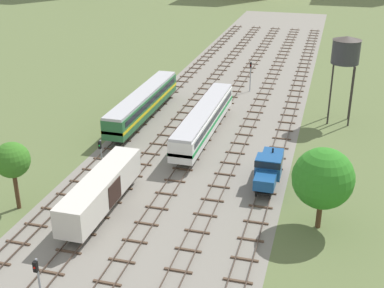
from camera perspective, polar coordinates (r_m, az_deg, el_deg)
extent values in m
plane|color=#5B6B3D|center=(79.14, 3.39, 3.89)|extent=(480.00, 480.00, 0.00)
cube|color=gray|center=(79.14, 3.39, 3.90)|extent=(23.82, 176.00, 0.01)
cube|color=#47382D|center=(82.69, -3.69, 4.92)|extent=(0.07, 126.00, 0.15)
cube|color=#47382D|center=(82.25, -2.74, 4.84)|extent=(0.07, 126.00, 0.15)
cube|color=brown|center=(49.65, -18.43, -10.18)|extent=(2.40, 0.22, 0.14)
cube|color=brown|center=(51.71, -16.64, -8.46)|extent=(2.40, 0.22, 0.14)
cube|color=brown|center=(53.87, -15.00, -6.88)|extent=(2.40, 0.22, 0.14)
cube|color=brown|center=(56.10, -13.50, -5.41)|extent=(2.40, 0.22, 0.14)
cube|color=brown|center=(58.40, -12.13, -4.06)|extent=(2.40, 0.22, 0.14)
cube|color=brown|center=(60.76, -10.86, -2.80)|extent=(2.40, 0.22, 0.14)
cube|color=brown|center=(63.17, -9.69, -1.64)|extent=(2.40, 0.22, 0.14)
cube|color=brown|center=(65.64, -8.61, -0.57)|extent=(2.40, 0.22, 0.14)
cube|color=brown|center=(68.14, -7.61, 0.43)|extent=(2.40, 0.22, 0.14)
cube|color=brown|center=(70.69, -6.68, 1.35)|extent=(2.40, 0.22, 0.14)
cube|color=brown|center=(73.27, -5.82, 2.21)|extent=(2.40, 0.22, 0.14)
cube|color=brown|center=(75.88, -5.01, 3.01)|extent=(2.40, 0.22, 0.14)
cube|color=brown|center=(78.51, -4.25, 3.76)|extent=(2.40, 0.22, 0.14)
cube|color=brown|center=(81.18, -3.55, 4.46)|extent=(2.40, 0.22, 0.14)
cube|color=brown|center=(83.86, -2.89, 5.11)|extent=(2.40, 0.22, 0.14)
cube|color=brown|center=(86.57, -2.26, 5.72)|extent=(2.40, 0.22, 0.14)
cube|color=brown|center=(89.30, -1.68, 6.29)|extent=(2.40, 0.22, 0.14)
cube|color=brown|center=(92.04, -1.13, 6.83)|extent=(2.40, 0.22, 0.14)
cube|color=brown|center=(94.80, -0.61, 7.34)|extent=(2.40, 0.22, 0.14)
cube|color=brown|center=(97.57, -0.11, 7.82)|extent=(2.40, 0.22, 0.14)
cube|color=brown|center=(100.35, 0.35, 8.27)|extent=(2.40, 0.22, 0.14)
cube|color=brown|center=(103.15, 0.80, 8.69)|extent=(2.40, 0.22, 0.14)
cube|color=brown|center=(105.96, 1.22, 9.10)|extent=(2.40, 0.22, 0.14)
cube|color=brown|center=(108.78, 1.61, 9.48)|extent=(2.40, 0.22, 0.14)
cube|color=brown|center=(111.61, 1.99, 9.84)|extent=(2.40, 0.22, 0.14)
cube|color=brown|center=(114.44, 2.36, 10.18)|extent=(2.40, 0.22, 0.14)
cube|color=brown|center=(117.29, 2.70, 10.51)|extent=(2.40, 0.22, 0.14)
cube|color=brown|center=(120.14, 3.03, 10.82)|extent=(2.40, 0.22, 0.14)
cube|color=brown|center=(123.00, 3.34, 11.11)|extent=(2.40, 0.22, 0.14)
cube|color=brown|center=(125.87, 3.64, 11.40)|extent=(2.40, 0.22, 0.14)
cube|color=brown|center=(128.74, 3.93, 11.67)|extent=(2.40, 0.22, 0.14)
cube|color=brown|center=(131.62, 4.21, 11.92)|extent=(2.40, 0.22, 0.14)
cube|color=brown|center=(134.50, 4.47, 12.17)|extent=(2.40, 0.22, 0.14)
cube|color=brown|center=(137.39, 4.73, 12.40)|extent=(2.40, 0.22, 0.14)
cube|color=brown|center=(140.28, 4.97, 12.63)|extent=(2.40, 0.22, 0.14)
cube|color=#47382D|center=(81.27, -0.37, 4.63)|extent=(0.07, 126.00, 0.15)
cube|color=#47382D|center=(80.91, 0.61, 4.55)|extent=(0.07, 126.00, 0.15)
cube|color=brown|center=(45.25, -15.12, -13.37)|extent=(2.40, 0.22, 0.14)
cube|color=brown|center=(47.31, -13.31, -11.34)|extent=(2.40, 0.22, 0.14)
cube|color=brown|center=(49.48, -11.67, -9.47)|extent=(2.40, 0.22, 0.14)
cube|color=brown|center=(51.72, -10.19, -7.76)|extent=(2.40, 0.22, 0.14)
cube|color=brown|center=(54.04, -8.85, -6.19)|extent=(2.40, 0.22, 0.14)
cube|color=brown|center=(56.43, -7.63, -4.74)|extent=(2.40, 0.22, 0.14)
cube|color=brown|center=(58.87, -6.51, -3.41)|extent=(2.40, 0.22, 0.14)
cube|color=brown|center=(61.36, -5.48, -2.19)|extent=(2.40, 0.22, 0.14)
cube|color=brown|center=(63.89, -4.54, -1.06)|extent=(2.40, 0.22, 0.14)
cube|color=brown|center=(66.46, -3.67, -0.02)|extent=(2.40, 0.22, 0.14)
cube|color=brown|center=(69.07, -2.86, 0.94)|extent=(2.40, 0.22, 0.14)
cube|color=brown|center=(71.71, -2.11, 1.84)|extent=(2.40, 0.22, 0.14)
cube|color=brown|center=(74.37, -1.42, 2.66)|extent=(2.40, 0.22, 0.14)
cube|color=brown|center=(77.06, -0.77, 3.43)|extent=(2.40, 0.22, 0.14)
cube|color=brown|center=(79.77, -0.17, 4.15)|extent=(2.40, 0.22, 0.14)
cube|color=brown|center=(82.50, 0.40, 4.82)|extent=(2.40, 0.22, 0.14)
cube|color=brown|center=(85.25, 0.93, 5.45)|extent=(2.40, 0.22, 0.14)
cube|color=brown|center=(88.02, 1.42, 6.04)|extent=(2.40, 0.22, 0.14)
cube|color=brown|center=(90.80, 1.89, 6.59)|extent=(2.40, 0.22, 0.14)
cube|color=brown|center=(93.60, 2.33, 7.11)|extent=(2.40, 0.22, 0.14)
cube|color=brown|center=(96.40, 2.75, 7.59)|extent=(2.40, 0.22, 0.14)
cube|color=brown|center=(99.22, 3.14, 8.05)|extent=(2.40, 0.22, 0.14)
cube|color=brown|center=(102.05, 3.52, 8.48)|extent=(2.40, 0.22, 0.14)
cube|color=brown|center=(104.89, 3.87, 8.89)|extent=(2.40, 0.22, 0.14)
cube|color=brown|center=(107.73, 4.21, 9.28)|extent=(2.40, 0.22, 0.14)
cube|color=brown|center=(110.59, 4.52, 9.65)|extent=(2.40, 0.22, 0.14)
cube|color=brown|center=(113.45, 4.83, 10.00)|extent=(2.40, 0.22, 0.14)
cube|color=brown|center=(116.32, 5.12, 10.33)|extent=(2.40, 0.22, 0.14)
cube|color=brown|center=(119.20, 5.39, 10.64)|extent=(2.40, 0.22, 0.14)
cube|color=brown|center=(122.08, 5.66, 10.94)|extent=(2.40, 0.22, 0.14)
cube|color=brown|center=(124.97, 5.91, 11.23)|extent=(2.40, 0.22, 0.14)
cube|color=brown|center=(127.86, 6.15, 11.50)|extent=(2.40, 0.22, 0.14)
cube|color=brown|center=(130.76, 6.38, 11.76)|extent=(2.40, 0.22, 0.14)
cube|color=brown|center=(133.66, 6.60, 12.01)|extent=(2.40, 0.22, 0.14)
cube|color=brown|center=(136.56, 6.81, 12.25)|extent=(2.40, 0.22, 0.14)
cube|color=brown|center=(139.47, 7.01, 12.48)|extent=(2.40, 0.22, 0.14)
cube|color=#47382D|center=(80.13, 3.05, 4.32)|extent=(0.07, 126.00, 0.15)
cube|color=#47382D|center=(79.85, 4.05, 4.22)|extent=(0.07, 126.00, 0.15)
cube|color=brown|center=(43.25, -9.23, -14.73)|extent=(2.40, 0.22, 0.14)
cube|color=brown|center=(45.40, -7.65, -12.51)|extent=(2.40, 0.22, 0.14)
cube|color=brown|center=(47.65, -6.25, -10.49)|extent=(2.40, 0.22, 0.14)
cube|color=brown|center=(49.98, -4.99, -8.65)|extent=(2.40, 0.22, 0.14)
cube|color=brown|center=(52.38, -3.85, -6.97)|extent=(2.40, 0.22, 0.14)
cube|color=brown|center=(54.83, -2.83, -5.44)|extent=(2.40, 0.22, 0.14)
cube|color=brown|center=(57.34, -1.89, -4.04)|extent=(2.40, 0.22, 0.14)
cube|color=brown|center=(59.89, -1.04, -2.75)|extent=(2.40, 0.22, 0.14)
cube|color=brown|center=(62.49, -0.26, -1.57)|extent=(2.40, 0.22, 0.14)
cube|color=brown|center=(65.11, 0.46, -0.49)|extent=(2.40, 0.22, 0.14)
cube|color=brown|center=(67.77, 1.12, 0.51)|extent=(2.40, 0.22, 0.14)
cube|color=brown|center=(70.46, 1.73, 1.43)|extent=(2.40, 0.22, 0.14)
cube|color=brown|center=(73.17, 2.30, 2.29)|extent=(2.40, 0.22, 0.14)
cube|color=brown|center=(75.90, 2.82, 3.08)|extent=(2.40, 0.22, 0.14)
cube|color=brown|center=(78.65, 3.31, 3.82)|extent=(2.40, 0.22, 0.14)
cube|color=brown|center=(81.42, 3.77, 4.51)|extent=(2.40, 0.22, 0.14)
cube|color=brown|center=(84.21, 4.20, 5.15)|extent=(2.40, 0.22, 0.14)
cube|color=brown|center=(87.01, 4.60, 5.76)|extent=(2.40, 0.22, 0.14)
cube|color=brown|center=(89.82, 4.98, 6.32)|extent=(2.40, 0.22, 0.14)
cube|color=brown|center=(92.64, 5.34, 6.85)|extent=(2.40, 0.22, 0.14)
cube|color=brown|center=(95.48, 5.67, 7.34)|extent=(2.40, 0.22, 0.14)
cube|color=brown|center=(98.32, 5.99, 7.81)|extent=(2.40, 0.22, 0.14)
cube|color=brown|center=(101.18, 6.29, 8.25)|extent=(2.40, 0.22, 0.14)
cube|color=brown|center=(104.04, 6.57, 8.67)|extent=(2.40, 0.22, 0.14)
cube|color=brown|center=(106.91, 6.84, 9.07)|extent=(2.40, 0.22, 0.14)
cube|color=brown|center=(109.79, 7.09, 9.44)|extent=(2.40, 0.22, 0.14)
cube|color=brown|center=(112.67, 7.34, 9.79)|extent=(2.40, 0.22, 0.14)
cube|color=brown|center=(115.56, 7.57, 10.13)|extent=(2.40, 0.22, 0.14)
cube|color=brown|center=(118.45, 7.79, 10.45)|extent=(2.40, 0.22, 0.14)
cube|color=brown|center=(121.35, 8.00, 10.76)|extent=(2.40, 0.22, 0.14)
cube|color=brown|center=(124.26, 8.20, 11.05)|extent=(2.40, 0.22, 0.14)
cube|color=brown|center=(127.16, 8.39, 11.32)|extent=(2.40, 0.22, 0.14)
cube|color=brown|center=(130.08, 8.57, 11.59)|extent=(2.40, 0.22, 0.14)
cube|color=brown|center=(132.99, 8.75, 11.84)|extent=(2.40, 0.22, 0.14)
cube|color=brown|center=(135.91, 8.92, 12.08)|extent=(2.40, 0.22, 0.14)
cube|color=brown|center=(138.84, 9.08, 12.31)|extent=(2.40, 0.22, 0.14)
cube|color=#47382D|center=(79.28, 6.55, 3.98)|extent=(0.07, 126.00, 0.15)
cube|color=#47382D|center=(79.09, 7.58, 3.88)|extent=(0.07, 126.00, 0.15)
cube|color=brown|center=(43.97, -1.52, -13.64)|extent=(2.40, 0.22, 0.14)
cube|color=brown|center=(46.29, -0.41, -11.47)|extent=(2.40, 0.22, 0.14)
cube|color=brown|center=(48.68, 0.57, -9.52)|extent=(2.40, 0.22, 0.14)
cube|color=brown|center=(51.14, 1.45, -7.74)|extent=(2.40, 0.22, 0.14)
cube|color=brown|center=(53.65, 2.24, -6.13)|extent=(2.40, 0.22, 0.14)
cube|color=brown|center=(56.21, 2.95, -4.66)|extent=(2.40, 0.22, 0.14)
cube|color=brown|center=(58.82, 3.60, -3.32)|extent=(2.40, 0.22, 0.14)
cube|color=brown|center=(61.45, 4.19, -2.10)|extent=(2.40, 0.22, 0.14)
cube|color=brown|center=(64.12, 4.74, -0.97)|extent=(2.40, 0.22, 0.14)
cube|color=brown|center=(66.82, 5.24, 0.06)|extent=(2.40, 0.22, 0.14)
cube|color=brown|center=(69.54, 5.70, 1.02)|extent=(2.40, 0.22, 0.14)
cube|color=brown|center=(72.29, 6.12, 1.90)|extent=(2.40, 0.22, 0.14)
cube|color=brown|center=(75.05, 6.52, 2.71)|extent=(2.40, 0.22, 0.14)
cube|color=brown|center=(77.84, 6.88, 3.47)|extent=(2.40, 0.22, 0.14)
cube|color=brown|center=(80.63, 7.23, 4.18)|extent=(2.40, 0.22, 0.14)
cube|color=brown|center=(83.44, 7.54, 4.83)|extent=(2.40, 0.22, 0.14)
cube|color=brown|center=(86.27, 7.84, 5.45)|extent=(2.40, 0.22, 0.14)
cube|color=brown|center=(89.10, 8.12, 6.02)|extent=(2.40, 0.22, 0.14)
cube|color=brown|center=(91.95, 8.39, 6.56)|extent=(2.40, 0.22, 0.14)
cube|color=brown|center=(94.81, 8.64, 7.07)|extent=(2.40, 0.22, 0.14)
cube|color=brown|center=(97.67, 8.87, 7.55)|extent=(2.40, 0.22, 0.14)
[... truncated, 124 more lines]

